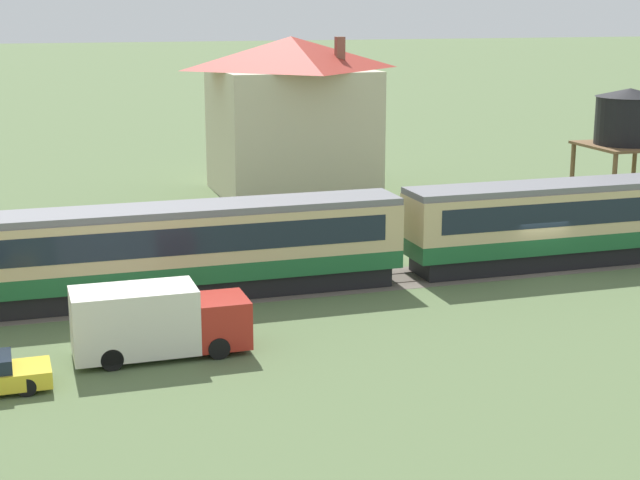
{
  "coord_description": "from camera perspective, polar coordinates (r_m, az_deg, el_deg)",
  "views": [
    {
      "loc": [
        -23.37,
        -39.94,
        12.39
      ],
      "look_at": [
        -10.66,
        0.28,
        2.22
      ],
      "focal_mm": 55.0,
      "sensor_mm": 36.0,
      "label": 1
    }
  ],
  "objects": [
    {
      "name": "ground_plane",
      "position": [
        47.91,
        12.35,
        -1.76
      ],
      "size": [
        600.0,
        600.0,
        0.0
      ],
      "primitive_type": "plane",
      "color": "#566B42"
    },
    {
      "name": "passenger_train",
      "position": [
        45.24,
        5.07,
        0.55
      ],
      "size": [
        91.15,
        2.88,
        4.05
      ],
      "color": "#1E6033",
      "rests_on": "ground_plane"
    },
    {
      "name": "railway_track",
      "position": [
        44.32,
        -0.4,
        -2.67
      ],
      "size": [
        130.08,
        3.6,
        0.04
      ],
      "color": "#665B51",
      "rests_on": "ground_plane"
    },
    {
      "name": "station_house_red_roof",
      "position": [
        65.31,
        -1.67,
        7.33
      ],
      "size": [
        10.56,
        10.01,
        10.37
      ],
      "color": "beige",
      "rests_on": "ground_plane"
    },
    {
      "name": "water_tower",
      "position": [
        61.89,
        17.51,
        6.7
      ],
      "size": [
        4.95,
        4.95,
        7.54
      ],
      "color": "brown",
      "rests_on": "ground_plane"
    },
    {
      "name": "delivery_truck_red",
      "position": [
        35.78,
        -9.55,
        -4.67
      ],
      "size": [
        6.31,
        2.26,
        2.59
      ],
      "color": "#B2281E",
      "rests_on": "ground_plane"
    }
  ]
}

